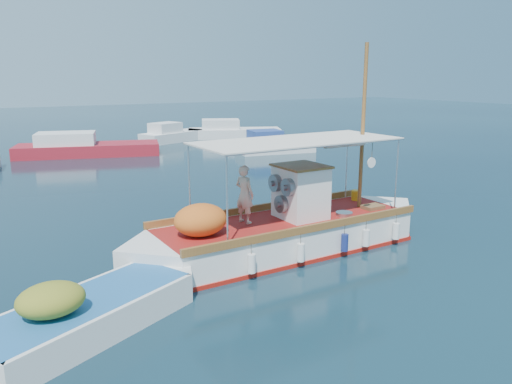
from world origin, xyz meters
TOP-DOWN VIEW (x-y plane):
  - ground at (0.00, 0.00)m, footprint 160.00×160.00m
  - fishing_caique at (-0.73, -0.46)m, footprint 10.80×3.11m
  - dinghy at (-7.24, -2.55)m, footprint 5.87×3.61m
  - bg_boat_n at (-1.94, 22.10)m, footprint 9.73×5.42m
  - bg_boat_ne at (9.88, 16.71)m, footprint 5.64×3.17m
  - bg_boat_e at (11.32, 25.71)m, footprint 8.30×5.69m
  - bg_boat_far_n at (5.89, 25.91)m, footprint 6.11×3.99m

SIDE VIEW (x-z plane):
  - ground at x=0.00m, z-range 0.00..0.00m
  - dinghy at x=-7.24m, z-range -0.46..1.12m
  - bg_boat_n at x=-1.94m, z-range -0.41..1.39m
  - bg_boat_ne at x=9.88m, z-range -0.41..1.39m
  - bg_boat_far_n at x=5.89m, z-range -0.41..1.39m
  - bg_boat_e at x=11.32m, z-range -0.41..1.39m
  - fishing_caique at x=-0.73m, z-range -2.72..3.87m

